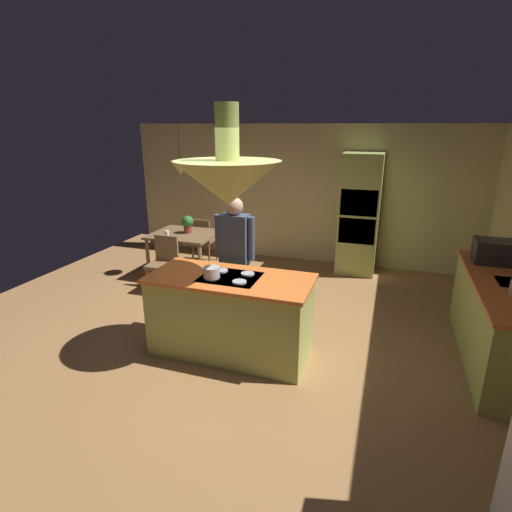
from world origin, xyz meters
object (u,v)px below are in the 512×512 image
Objects in this scene: cup_on_table at (167,233)px; chair_by_back_wall at (202,238)px; kitchen_island at (231,315)px; dining_table at (184,239)px; microwave_on_counter at (495,252)px; potted_plant_on_table at (188,223)px; cooking_pot_on_cooktop at (212,272)px; chair_facing_island at (164,260)px; person_at_island at (235,254)px; oven_tower at (359,215)px.

chair_by_back_wall is at bearing 78.20° from cup_on_table.
dining_table is (-1.70, 2.10, 0.19)m from kitchen_island.
chair_by_back_wall is (0.00, 0.69, -0.16)m from dining_table.
chair_by_back_wall is 0.99m from cup_on_table.
potted_plant_on_table is at bearing 171.29° from microwave_on_counter.
potted_plant_on_table reaches higher than kitchen_island.
potted_plant_on_table is 1.67× the size of cooking_pot_on_cooktop.
chair_by_back_wall is 3.34m from cooking_pot_on_cooktop.
chair_facing_island reaches higher than cup_on_table.
kitchen_island reaches higher than chair_facing_island.
chair_facing_island is 1.89× the size of microwave_on_counter.
cup_on_table is 0.20× the size of microwave_on_counter.
person_at_island is 1.94× the size of chair_by_back_wall.
kitchen_island is at bearing 121.34° from chair_by_back_wall.
potted_plant_on_table is at bearing 49.61° from cup_on_table.
dining_table is 0.64× the size of person_at_island.
oven_tower reaches higher than cooking_pot_on_cooktop.
kitchen_island is 2.75m from potted_plant_on_table.
cooking_pot_on_cooktop reaches higher than cup_on_table.
cup_on_table is (-0.19, -0.24, 0.14)m from dining_table.
chair_facing_island is 1.38m from chair_by_back_wall.
cooking_pot_on_cooktop is at bearing -55.37° from dining_table.
chair_facing_island is (-1.49, 0.72, -0.47)m from person_at_island.
cup_on_table is (-1.89, 1.86, 0.33)m from kitchen_island.
person_at_island is 18.77× the size of cup_on_table.
chair_facing_island is at bearing -93.85° from potted_plant_on_table.
kitchen_island is 2.09× the size of chair_facing_island.
chair_facing_island is at bearing 154.27° from person_at_island.
cooking_pot_on_cooktop is at bearing -44.97° from chair_facing_island.
cup_on_table is at bearing 175.15° from microwave_on_counter.
potted_plant_on_table is at bearing 86.15° from chair_facing_island.
kitchen_island is 6.05× the size of potted_plant_on_table.
person_at_island is 5.63× the size of potted_plant_on_table.
dining_table is 0.71m from chair_facing_island.
potted_plant_on_table is at bearing 134.55° from person_at_island.
microwave_on_counter is at bearing 27.97° from cooking_pot_on_cooktop.
microwave_on_counter is (4.49, -0.69, 0.14)m from potted_plant_on_table.
chair_by_back_wall is 9.67× the size of cup_on_table.
oven_tower reaches higher than person_at_island.
microwave_on_counter is (4.54, -1.33, 0.57)m from chair_by_back_wall.
chair_facing_island is 4.58m from microwave_on_counter.
dining_table is at bearing 90.00° from chair_facing_island.
cup_on_table is at bearing 130.99° from cooking_pot_on_cooktop.
oven_tower reaches higher than cup_on_table.
potted_plant_on_table is (0.05, 0.05, 0.27)m from dining_table.
cup_on_table is 0.50× the size of cooking_pot_on_cooktop.
potted_plant_on_table is (-1.65, 2.15, 0.46)m from kitchen_island.
potted_plant_on_table is 3.33× the size of cup_on_table.
kitchen_island is 3.27m from chair_by_back_wall.
chair_by_back_wall is (-1.70, 2.79, 0.03)m from kitchen_island.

